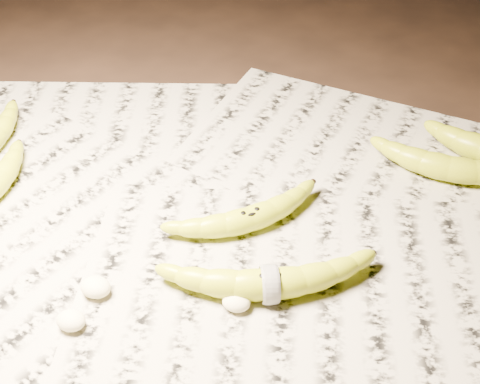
% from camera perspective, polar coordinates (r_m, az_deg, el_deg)
% --- Properties ---
extents(ground, '(3.00, 3.00, 0.00)m').
position_cam_1_polar(ground, '(0.82, 0.22, -2.71)').
color(ground, black).
rests_on(ground, ground).
extents(newspaper_patch, '(0.90, 0.70, 0.01)m').
position_cam_1_polar(newspaper_patch, '(0.81, -2.80, -3.07)').
color(newspaper_patch, '#ACA793').
rests_on(newspaper_patch, ground).
extents(banana_center, '(0.16, 0.15, 0.03)m').
position_cam_1_polar(banana_center, '(0.80, 0.80, -2.12)').
color(banana_center, '#ABC618').
rests_on(banana_center, newspaper_patch).
extents(banana_taped, '(0.22, 0.13, 0.04)m').
position_cam_1_polar(banana_taped, '(0.72, 2.54, -7.67)').
color(banana_taped, '#ABC618').
rests_on(banana_taped, newspaper_patch).
extents(banana_upper_a, '(0.18, 0.06, 0.04)m').
position_cam_1_polar(banana_upper_a, '(0.91, 17.42, 2.13)').
color(banana_upper_a, '#ABC618').
rests_on(banana_upper_a, newspaper_patch).
extents(measuring_tape, '(0.02, 0.04, 0.04)m').
position_cam_1_polar(measuring_tape, '(0.72, 2.54, -7.67)').
color(measuring_tape, white).
rests_on(measuring_tape, newspaper_patch).
extents(flesh_chunk_a, '(0.03, 0.03, 0.02)m').
position_cam_1_polar(flesh_chunk_a, '(0.72, -14.28, -10.39)').
color(flesh_chunk_a, beige).
rests_on(flesh_chunk_a, newspaper_patch).
extents(flesh_chunk_b, '(0.03, 0.03, 0.02)m').
position_cam_1_polar(flesh_chunk_b, '(0.74, -12.26, -7.74)').
color(flesh_chunk_b, beige).
rests_on(flesh_chunk_b, newspaper_patch).
extents(flesh_chunk_c, '(0.03, 0.03, 0.02)m').
position_cam_1_polar(flesh_chunk_c, '(0.72, -0.32, -9.16)').
color(flesh_chunk_c, beige).
rests_on(flesh_chunk_c, newspaper_patch).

